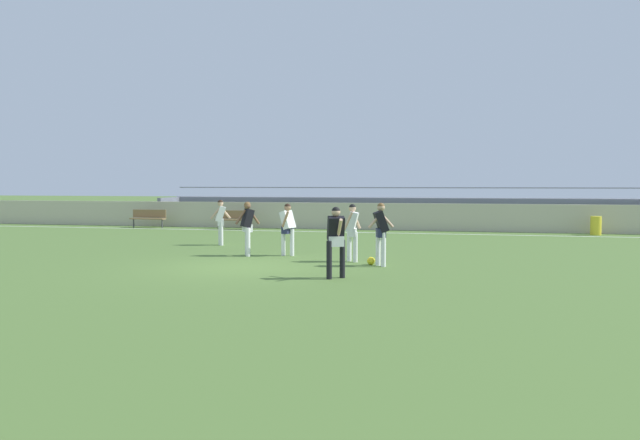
% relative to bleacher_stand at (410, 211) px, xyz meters
% --- Properties ---
extents(ground_plane, '(160.00, 160.00, 0.00)m').
position_rel_bleacher_stand_xyz_m(ground_plane, '(-3.14, -16.01, -0.83)').
color(ground_plane, '#4C6B30').
extents(field_line_sideline, '(44.00, 0.12, 0.01)m').
position_rel_bleacher_stand_xyz_m(field_line_sideline, '(-3.14, -3.91, -0.83)').
color(field_line_sideline, white).
rests_on(field_line_sideline, ground).
extents(sideline_wall, '(48.00, 0.16, 1.28)m').
position_rel_bleacher_stand_xyz_m(sideline_wall, '(-3.14, -2.13, -0.19)').
color(sideline_wall, beige).
rests_on(sideline_wall, ground).
extents(bleacher_stand, '(26.53, 2.82, 2.02)m').
position_rel_bleacher_stand_xyz_m(bleacher_stand, '(0.00, 0.00, 0.00)').
color(bleacher_stand, '#B2B2B7').
rests_on(bleacher_stand, ground).
extents(bench_near_bin, '(1.80, 0.40, 0.90)m').
position_rel_bleacher_stand_xyz_m(bench_near_bin, '(-8.23, -3.21, -0.28)').
color(bench_near_bin, olive).
rests_on(bench_near_bin, ground).
extents(bench_far_left, '(1.80, 0.40, 0.90)m').
position_rel_bleacher_stand_xyz_m(bench_far_left, '(-12.77, -3.21, -0.28)').
color(bench_far_left, olive).
rests_on(bench_far_left, ground).
extents(trash_bin, '(0.46, 0.46, 0.81)m').
position_rel_bleacher_stand_xyz_m(trash_bin, '(8.18, -2.99, -0.42)').
color(trash_bin, yellow).
rests_on(trash_bin, ground).
extents(player_dark_deep_cover, '(0.67, 0.49, 1.71)m').
position_rel_bleacher_stand_xyz_m(player_dark_deep_cover, '(0.41, -15.01, 0.19)').
color(player_dark_deep_cover, white).
rests_on(player_dark_deep_cover, ground).
extents(player_white_wide_left, '(0.45, 0.44, 1.64)m').
position_rel_bleacher_stand_xyz_m(player_white_wide_left, '(-0.50, -14.25, 0.15)').
color(player_white_wide_left, white).
rests_on(player_white_wide_left, ground).
extents(player_dark_wide_right, '(0.71, 0.52, 1.67)m').
position_rel_bleacher_stand_xyz_m(player_dark_wide_right, '(-3.88, -13.56, 0.16)').
color(player_dark_wide_right, white).
rests_on(player_dark_wide_right, ground).
extents(player_dark_dropping_back, '(0.48, 0.76, 1.68)m').
position_rel_bleacher_stand_xyz_m(player_dark_dropping_back, '(-0.35, -17.41, 0.18)').
color(player_dark_dropping_back, black).
rests_on(player_dark_dropping_back, ground).
extents(player_white_challenging, '(0.50, 0.58, 1.61)m').
position_rel_bleacher_stand_xyz_m(player_white_challenging, '(-2.69, -13.25, 0.12)').
color(player_white_challenging, white).
rests_on(player_white_challenging, ground).
extents(player_white_trailing_run, '(0.66, 0.50, 1.63)m').
position_rel_bleacher_stand_xyz_m(player_white_trailing_run, '(-5.93, -10.64, 0.14)').
color(player_white_trailing_run, white).
rests_on(player_white_trailing_run, ground).
extents(soccer_ball, '(0.22, 0.22, 0.22)m').
position_rel_bleacher_stand_xyz_m(soccer_ball, '(0.12, -14.83, -0.72)').
color(soccer_ball, yellow).
rests_on(soccer_ball, ground).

